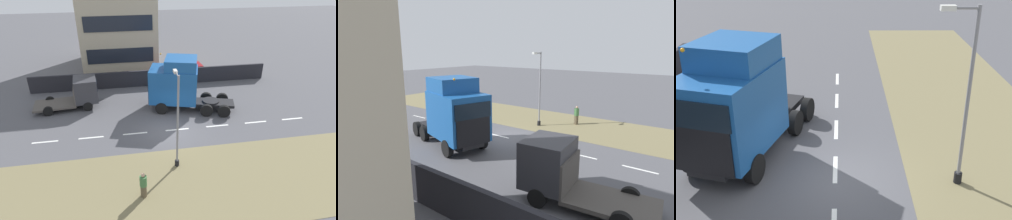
% 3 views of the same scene
% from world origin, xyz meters
% --- Properties ---
extents(ground_plane, '(120.00, 120.00, 0.00)m').
position_xyz_m(ground_plane, '(0.00, 0.00, 0.00)').
color(ground_plane, '#515156').
rests_on(ground_plane, ground).
extents(grass_verge, '(7.00, 44.00, 0.01)m').
position_xyz_m(grass_verge, '(-6.00, 0.00, 0.01)').
color(grass_verge, olive).
rests_on(grass_verge, ground).
extents(lane_markings, '(0.16, 21.00, 0.00)m').
position_xyz_m(lane_markings, '(0.00, -0.70, 0.00)').
color(lane_markings, white).
rests_on(lane_markings, ground).
extents(lorry_cab, '(4.40, 7.39, 4.66)m').
position_xyz_m(lorry_cab, '(3.54, -1.39, 2.28)').
color(lorry_cab, black).
rests_on(lorry_cab, ground).
extents(lamp_post, '(1.26, 0.27, 6.02)m').
position_xyz_m(lamp_post, '(-4.08, 0.18, 2.86)').
color(lamp_post, black).
rests_on(lamp_post, ground).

